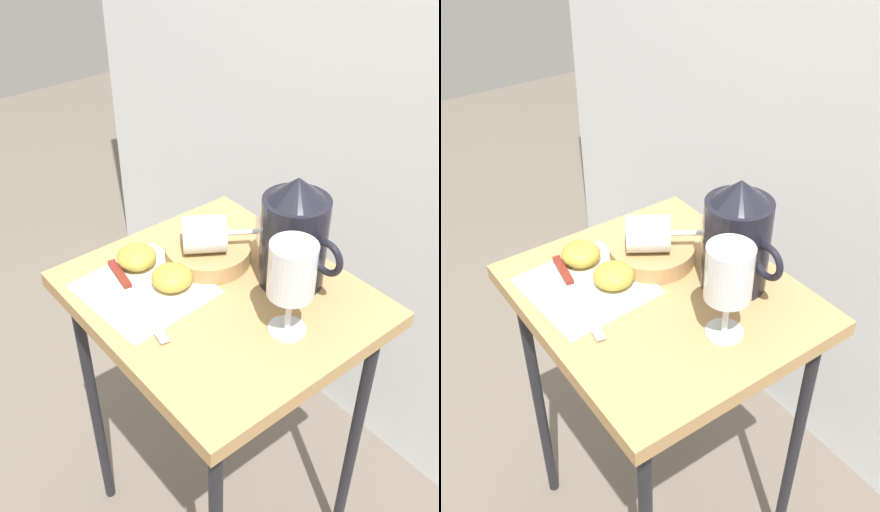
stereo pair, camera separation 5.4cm
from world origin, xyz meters
TOP-DOWN VIEW (x-y plane):
  - ground_plane at (0.00, 0.00)m, footprint 6.00×6.00m
  - curtain_drape at (0.00, 0.50)m, footprint 2.40×0.03m
  - table at (0.00, 0.00)m, footprint 0.51×0.45m
  - linen_napkin at (-0.09, -0.10)m, footprint 0.22×0.21m
  - basket_tray at (-0.09, 0.04)m, footprint 0.16×0.16m
  - pitcher at (0.06, 0.12)m, footprint 0.17×0.12m
  - wine_glass_upright at (0.15, 0.02)m, footprint 0.08×0.08m
  - wine_glass_tipped_near at (-0.08, 0.03)m, footprint 0.13×0.16m
  - apple_half_left at (-0.15, -0.07)m, footprint 0.07×0.07m
  - apple_half_right at (-0.06, -0.06)m, footprint 0.07×0.07m
  - knife at (-0.11, -0.12)m, footprint 0.24×0.06m

SIDE VIEW (x-z plane):
  - ground_plane at x=0.00m, z-range 0.00..0.00m
  - table at x=0.00m, z-range 0.27..0.98m
  - linen_napkin at x=-0.09m, z-range 0.71..0.71m
  - knife at x=-0.11m, z-range 0.71..0.72m
  - basket_tray at x=-0.09m, z-range 0.71..0.74m
  - apple_half_left at x=-0.15m, z-range 0.71..0.75m
  - apple_half_right at x=-0.06m, z-range 0.71..0.75m
  - wine_glass_tipped_near at x=-0.08m, z-range 0.74..0.81m
  - pitcher at x=0.06m, z-range 0.69..0.90m
  - wine_glass_upright at x=0.15m, z-range 0.74..0.91m
  - curtain_drape at x=0.00m, z-range 0.00..1.80m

